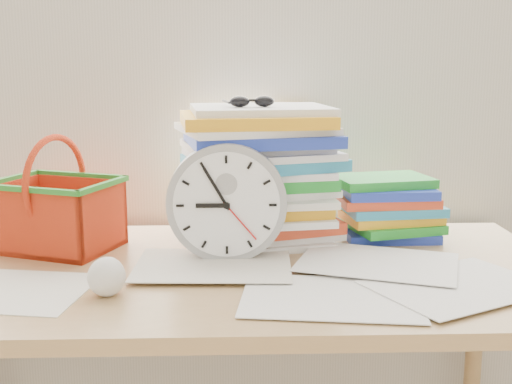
{
  "coord_description": "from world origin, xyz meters",
  "views": [
    {
      "loc": [
        0.01,
        0.32,
        1.17
      ],
      "look_at": [
        0.05,
        1.6,
        0.91
      ],
      "focal_mm": 45.0,
      "sensor_mm": 36.0,
      "label": 1
    }
  ],
  "objects_px": {
    "basket": "(57,194)",
    "paper_stack": "(257,175)",
    "book_stack": "(387,207)",
    "clock": "(227,202)",
    "desk": "(231,300)"
  },
  "relations": [
    {
      "from": "book_stack",
      "to": "basket",
      "type": "distance_m",
      "value": 0.78
    },
    {
      "from": "paper_stack",
      "to": "clock",
      "type": "bearing_deg",
      "value": -114.18
    },
    {
      "from": "clock",
      "to": "basket",
      "type": "height_order",
      "value": "basket"
    },
    {
      "from": "basket",
      "to": "clock",
      "type": "bearing_deg",
      "value": 6.74
    },
    {
      "from": "basket",
      "to": "paper_stack",
      "type": "bearing_deg",
      "value": 27.98
    },
    {
      "from": "book_stack",
      "to": "desk",
      "type": "bearing_deg",
      "value": -150.0
    },
    {
      "from": "desk",
      "to": "clock",
      "type": "xyz_separation_m",
      "value": [
        -0.01,
        0.05,
        0.2
      ]
    },
    {
      "from": "clock",
      "to": "paper_stack",
      "type": "bearing_deg",
      "value": 65.82
    },
    {
      "from": "desk",
      "to": "paper_stack",
      "type": "distance_m",
      "value": 0.32
    },
    {
      "from": "paper_stack",
      "to": "desk",
      "type": "bearing_deg",
      "value": -106.99
    },
    {
      "from": "clock",
      "to": "book_stack",
      "type": "relative_size",
      "value": 1.01
    },
    {
      "from": "paper_stack",
      "to": "clock",
      "type": "height_order",
      "value": "paper_stack"
    },
    {
      "from": "paper_stack",
      "to": "basket",
      "type": "height_order",
      "value": "paper_stack"
    },
    {
      "from": "book_stack",
      "to": "basket",
      "type": "xyz_separation_m",
      "value": [
        -0.77,
        -0.07,
        0.05
      ]
    },
    {
      "from": "basket",
      "to": "desk",
      "type": "bearing_deg",
      "value": 0.5
    }
  ]
}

